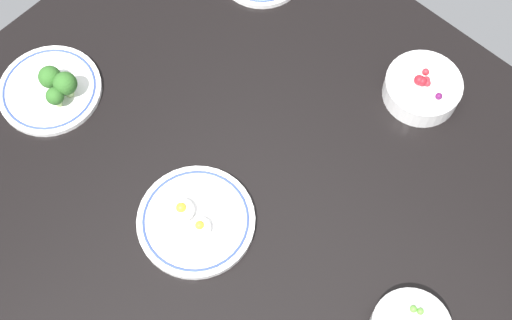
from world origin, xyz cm
name	(u,v)px	position (x,y,z in cm)	size (l,w,h in cm)	color
dining_table	(256,169)	(0.00, 0.00, 2.00)	(124.95, 107.19, 4.00)	black
plate_eggs	(194,219)	(-0.46, -16.69, 5.12)	(22.38, 22.38, 5.01)	white
plate_broccoli	(52,88)	(-41.78, -16.54, 5.89)	(21.29, 21.29, 7.79)	white
bowl_berries	(422,88)	(13.96, 34.71, 6.77)	(15.71, 15.71, 6.84)	white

